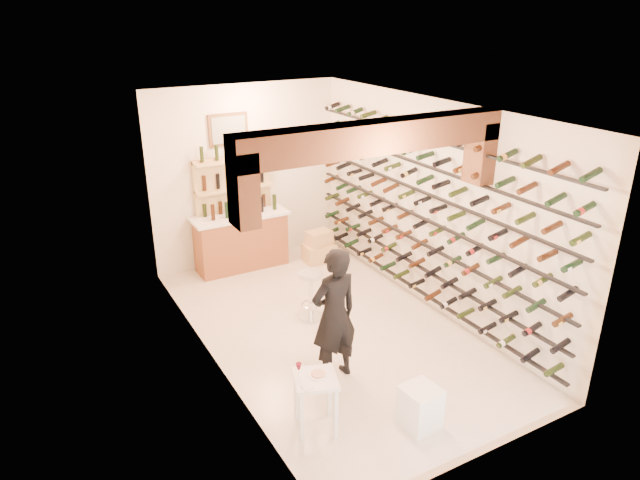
# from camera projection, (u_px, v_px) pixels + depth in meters

# --- Properties ---
(ground) EXTENTS (6.00, 6.00, 0.00)m
(ground) POSITION_uv_depth(u_px,v_px,m) (330.00, 329.00, 8.41)
(ground) COLOR beige
(ground) RESTS_ON ground
(room_shell) EXTENTS (3.52, 6.02, 3.21)m
(room_shell) POSITION_uv_depth(u_px,v_px,m) (341.00, 186.00, 7.35)
(room_shell) COLOR silver
(room_shell) RESTS_ON ground
(wine_rack) EXTENTS (0.32, 5.70, 2.56)m
(wine_rack) POSITION_uv_depth(u_px,v_px,m) (419.00, 212.00, 8.52)
(wine_rack) COLOR black
(wine_rack) RESTS_ON ground
(back_counter) EXTENTS (1.70, 0.62, 1.29)m
(back_counter) POSITION_uv_depth(u_px,v_px,m) (241.00, 240.00, 10.22)
(back_counter) COLOR #95542E
(back_counter) RESTS_ON ground
(back_shelving) EXTENTS (1.40, 0.31, 2.73)m
(back_shelving) POSITION_uv_depth(u_px,v_px,m) (234.00, 202.00, 10.17)
(back_shelving) COLOR tan
(back_shelving) RESTS_ON ground
(tasting_table) EXTENTS (0.59, 0.59, 0.82)m
(tasting_table) POSITION_uv_depth(u_px,v_px,m) (315.00, 387.00, 6.22)
(tasting_table) COLOR white
(tasting_table) RESTS_ON ground
(white_stool) EXTENTS (0.42, 0.42, 0.49)m
(white_stool) POSITION_uv_depth(u_px,v_px,m) (420.00, 407.00, 6.39)
(white_stool) COLOR white
(white_stool) RESTS_ON ground
(person) EXTENTS (0.67, 0.47, 1.76)m
(person) POSITION_uv_depth(u_px,v_px,m) (334.00, 315.00, 7.01)
(person) COLOR black
(person) RESTS_ON ground
(chrome_barstool) EXTENTS (0.39, 0.39, 0.75)m
(chrome_barstool) POSITION_uv_depth(u_px,v_px,m) (311.00, 291.00, 8.57)
(chrome_barstool) COLOR silver
(chrome_barstool) RESTS_ON ground
(crate_lower) EXTENTS (0.58, 0.42, 0.34)m
(crate_lower) POSITION_uv_depth(u_px,v_px,m) (319.00, 253.00, 10.60)
(crate_lower) COLOR tan
(crate_lower) RESTS_ON ground
(crate_upper) EXTENTS (0.47, 0.35, 0.26)m
(crate_upper) POSITION_uv_depth(u_px,v_px,m) (319.00, 238.00, 10.49)
(crate_upper) COLOR tan
(crate_upper) RESTS_ON crate_lower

